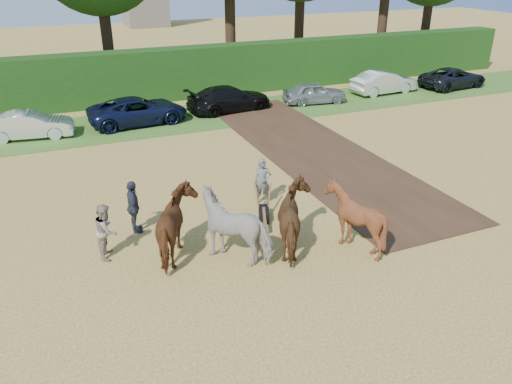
% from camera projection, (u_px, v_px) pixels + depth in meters
% --- Properties ---
extents(ground, '(120.00, 120.00, 0.00)m').
position_uv_depth(ground, '(376.00, 227.00, 16.13)').
color(ground, gold).
rests_on(ground, ground).
extents(earth_strip, '(4.50, 17.00, 0.05)m').
position_uv_depth(earth_strip, '(312.00, 150.00, 22.48)').
color(earth_strip, '#472D1C').
rests_on(earth_strip, ground).
extents(grass_verge, '(50.00, 5.00, 0.03)m').
position_uv_depth(grass_verge, '(228.00, 113.00, 27.78)').
color(grass_verge, '#38601E').
rests_on(grass_verge, ground).
extents(hedgerow, '(46.00, 1.60, 3.00)m').
position_uv_depth(hedgerow, '(202.00, 71.00, 30.90)').
color(hedgerow, '#14380F').
rests_on(hedgerow, ground).
extents(spectator_near, '(0.83, 0.95, 1.64)m').
position_uv_depth(spectator_near, '(106.00, 231.00, 14.24)').
color(spectator_near, '#C1AE97').
rests_on(spectator_near, ground).
extents(spectator_far, '(0.51, 1.05, 1.73)m').
position_uv_depth(spectator_far, '(134.00, 207.00, 15.47)').
color(spectator_far, '#272B35').
rests_on(spectator_far, ground).
extents(plough_team, '(6.92, 5.13, 1.99)m').
position_uv_depth(plough_team, '(268.00, 221.00, 14.41)').
color(plough_team, '#5E2817').
rests_on(plough_team, ground).
extents(parked_cars, '(35.95, 3.22, 1.49)m').
position_uv_depth(parked_cars, '(234.00, 100.00, 27.75)').
color(parked_cars, silver).
rests_on(parked_cars, ground).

